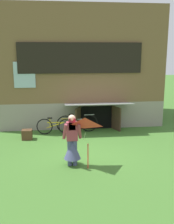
# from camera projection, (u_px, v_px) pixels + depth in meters

# --- Properties ---
(ground_plane) EXTENTS (60.00, 60.00, 0.00)m
(ground_plane) POSITION_uv_depth(u_px,v_px,m) (89.00, 153.00, 9.33)
(ground_plane) COLOR #3D6B28
(log_house) EXTENTS (7.73, 5.52, 5.45)m
(log_house) POSITION_uv_depth(u_px,v_px,m) (76.00, 66.00, 13.76)
(log_house) COLOR gray
(log_house) RESTS_ON ground_plane
(person) EXTENTS (0.61, 0.52, 1.60)m
(person) POSITION_uv_depth(u_px,v_px,m) (72.00, 144.00, 8.20)
(person) COLOR #474C75
(person) RESTS_ON ground_plane
(kite) EXTENTS (0.88, 0.95, 1.52)m
(kite) POSITION_uv_depth(u_px,v_px,m) (85.00, 131.00, 7.58)
(kite) COLOR red
(kite) RESTS_ON ground_plane
(bicycle_silver) EXTENTS (1.80, 0.12, 0.82)m
(bicycle_silver) POSITION_uv_depth(u_px,v_px,m) (77.00, 123.00, 11.67)
(bicycle_silver) COLOR black
(bicycle_silver) RESTS_ON ground_plane
(bicycle_yellow) EXTENTS (1.61, 0.20, 0.74)m
(bicycle_yellow) POSITION_uv_depth(u_px,v_px,m) (55.00, 126.00, 11.37)
(bicycle_yellow) COLOR black
(bicycle_yellow) RESTS_ON ground_plane
(wooden_crate) EXTENTS (0.40, 0.34, 0.39)m
(wooden_crate) POSITION_uv_depth(u_px,v_px,m) (27.00, 135.00, 10.76)
(wooden_crate) COLOR #4C331E
(wooden_crate) RESTS_ON ground_plane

